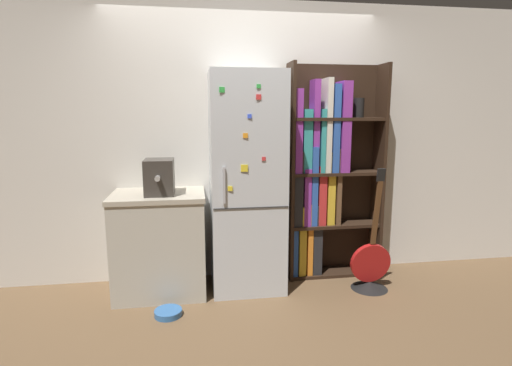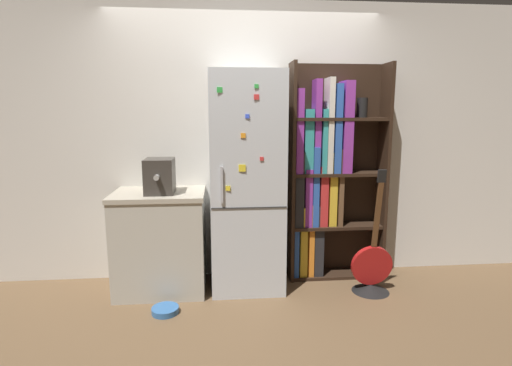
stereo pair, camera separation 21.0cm
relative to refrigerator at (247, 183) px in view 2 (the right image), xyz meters
The scene contains 8 objects.
ground_plane 0.98m from the refrigerator, 89.98° to the right, with size 16.00×16.00×0.00m, color brown.
wall_back 0.46m from the refrigerator, 89.99° to the left, with size 8.00×0.05×2.60m.
refrigerator is the anchor object (origin of this frame).
bookshelf 0.79m from the refrigerator, 12.59° to the left, with size 0.91×0.28×2.04m.
kitchen_counter 0.93m from the refrigerator, behind, with size 0.80×0.61×0.90m.
espresso_machine 0.76m from the refrigerator, behind, with size 0.24×0.35×0.30m.
guitar 1.38m from the refrigerator, 12.52° to the right, with size 0.37×0.33×1.13m.
pet_bowl 1.26m from the refrigerator, 145.81° to the right, with size 0.22×0.22×0.05m.
Camera 2 is at (-0.24, -3.34, 1.59)m, focal length 28.00 mm.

